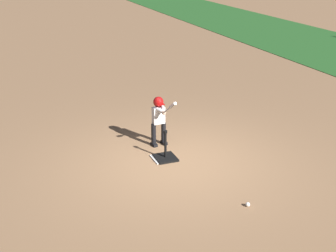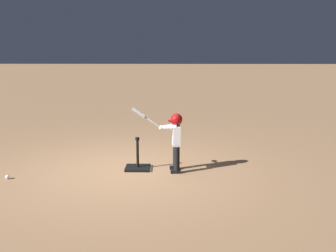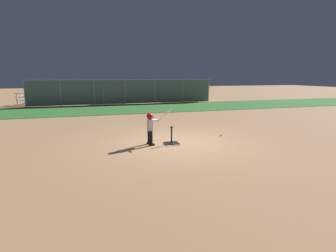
# 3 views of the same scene
# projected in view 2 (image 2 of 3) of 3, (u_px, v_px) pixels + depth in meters

# --- Properties ---
(ground_plane) EXTENTS (90.00, 90.00, 0.00)m
(ground_plane) POSITION_uv_depth(u_px,v_px,m) (123.00, 171.00, 7.11)
(ground_plane) COLOR #99704C
(home_plate) EXTENTS (0.45, 0.45, 0.02)m
(home_plate) POSITION_uv_depth(u_px,v_px,m) (139.00, 168.00, 7.25)
(home_plate) COLOR white
(home_plate) RESTS_ON ground_plane
(batting_tee) EXTENTS (0.45, 0.41, 0.60)m
(batting_tee) POSITION_uv_depth(u_px,v_px,m) (138.00, 165.00, 7.21)
(batting_tee) COLOR black
(batting_tee) RESTS_ON ground_plane
(batter_child) EXTENTS (0.89, 0.34, 1.17)m
(batter_child) POSITION_uv_depth(u_px,v_px,m) (174.00, 135.00, 6.96)
(batter_child) COLOR black
(batter_child) RESTS_ON ground_plane
(baseball) EXTENTS (0.07, 0.07, 0.07)m
(baseball) POSITION_uv_depth(u_px,v_px,m) (8.00, 177.00, 6.66)
(baseball) COLOR white
(baseball) RESTS_ON ground_plane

